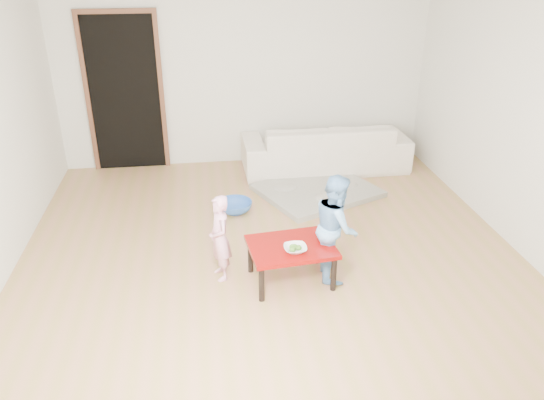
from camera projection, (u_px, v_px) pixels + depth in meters
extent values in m
cube|color=#A88848|center=(269.00, 248.00, 5.46)|extent=(5.00, 5.00, 0.01)
cube|color=white|center=(245.00, 70.00, 7.12)|extent=(5.00, 0.02, 2.60)
cube|color=white|center=(521.00, 117.00, 5.20)|extent=(0.02, 5.00, 2.60)
imported|color=white|center=(325.00, 146.00, 7.27)|extent=(2.25, 0.89, 0.65)
cube|color=orange|center=(295.00, 142.00, 6.95)|extent=(0.45, 0.40, 0.11)
imported|color=white|center=(295.00, 249.00, 4.67)|extent=(0.20, 0.20, 0.05)
imported|color=pink|center=(220.00, 238.00, 4.82)|extent=(0.27, 0.34, 0.83)
imported|color=#61A2E2|center=(336.00, 227.00, 4.83)|extent=(0.43, 0.53, 1.01)
imported|color=blue|center=(235.00, 207.00, 6.19)|extent=(0.40, 0.40, 0.13)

